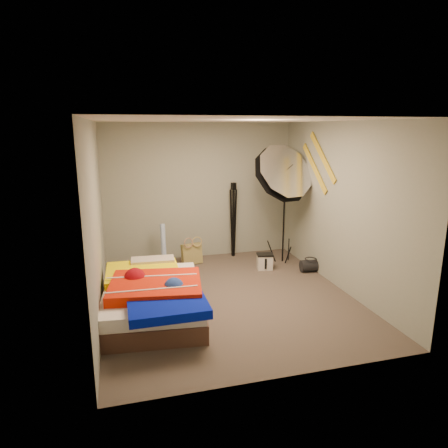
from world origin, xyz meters
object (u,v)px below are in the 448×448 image
object	(u,v)px
camera_case	(265,262)
photo_umbrella	(281,175)
tote_bag	(192,254)
bed	(153,296)
wrapping_roll	(163,245)
camera_tripod	(233,215)
duffel_bag	(310,266)

from	to	relation	value
camera_case	photo_umbrella	xyz separation A→B (m)	(0.32, 0.15, 1.49)
tote_bag	bed	xyz separation A→B (m)	(-0.86, -1.88, 0.08)
wrapping_roll	camera_tripod	bearing A→B (deg)	9.23
wrapping_roll	photo_umbrella	xyz separation A→B (m)	(1.99, -0.49, 1.24)
photo_umbrella	camera_tripod	bearing A→B (deg)	132.13
tote_bag	photo_umbrella	size ratio (longest dim) A/B	0.16
photo_umbrella	camera_tripod	world-z (taller)	photo_umbrella
tote_bag	wrapping_roll	distance (m)	0.54
camera_tripod	wrapping_roll	bearing A→B (deg)	-170.77
tote_bag	bed	world-z (taller)	bed
bed	camera_case	bearing A→B (deg)	31.84
wrapping_roll	photo_umbrella	distance (m)	2.39
tote_bag	camera_case	bearing A→B (deg)	-40.44
tote_bag	camera_case	xyz separation A→B (m)	(1.17, -0.62, -0.06)
bed	camera_tripod	xyz separation A→B (m)	(1.71, 2.12, 0.55)
camera_case	wrapping_roll	bearing A→B (deg)	169.92
bed	tote_bag	bearing A→B (deg)	65.46
bed	photo_umbrella	world-z (taller)	photo_umbrella
tote_bag	bed	bearing A→B (deg)	-127.07
duffel_bag	bed	xyz separation A→B (m)	(-2.75, -0.95, 0.16)
wrapping_roll	tote_bag	bearing A→B (deg)	-1.97
bed	camera_tripod	size ratio (longest dim) A/B	1.41
wrapping_roll	bed	distance (m)	1.94
tote_bag	bed	distance (m)	2.07
wrapping_roll	bed	world-z (taller)	wrapping_roll
camera_case	bed	size ratio (longest dim) A/B	0.13
photo_umbrella	tote_bag	bearing A→B (deg)	162.51
camera_case	bed	distance (m)	2.40
duffel_bag	tote_bag	bearing A→B (deg)	159.51
photo_umbrella	duffel_bag	bearing A→B (deg)	-49.40
duffel_bag	wrapping_roll	bearing A→B (deg)	164.12
tote_bag	duffel_bag	world-z (taller)	tote_bag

